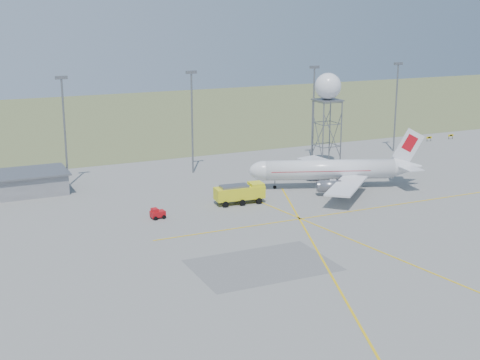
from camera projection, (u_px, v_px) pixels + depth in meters
name	position (u px, v px, depth m)	size (l,w,h in m)	color
ground	(464.00, 281.00, 81.42)	(400.00, 400.00, 0.00)	gray
grass_strip	(137.00, 117.00, 204.37)	(400.00, 120.00, 0.03)	#5D6F3D
building_grey	(13.00, 184.00, 118.75)	(19.00, 10.00, 3.90)	gray
mast_a	(64.00, 122.00, 122.08)	(2.20, 0.50, 20.50)	slate
mast_b	(192.00, 113.00, 132.30)	(2.20, 0.50, 20.50)	slate
mast_c	(314.00, 105.00, 143.75)	(2.20, 0.50, 20.50)	slate
mast_d	(396.00, 100.00, 152.74)	(2.20, 0.50, 20.50)	slate
taxi_sign_near	(429.00, 138.00, 167.16)	(1.60, 0.17, 1.20)	black
taxi_sign_far	(451.00, 136.00, 170.02)	(1.60, 0.17, 1.20)	black
airliner_main	(332.00, 170.00, 123.03)	(31.47, 29.57, 11.05)	white
radar_tower	(327.00, 115.00, 137.39)	(5.42, 5.42, 19.62)	slate
fire_truck	(241.00, 194.00, 113.55)	(8.69, 3.96, 3.39)	yellow
baggage_tug	(157.00, 214.00, 105.52)	(2.36, 1.98, 1.72)	#B80D13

